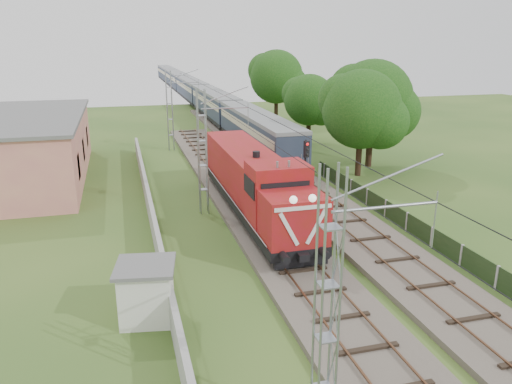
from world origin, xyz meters
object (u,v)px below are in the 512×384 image
object	(u,v)px
signal_post	(306,163)
relay_hut	(147,292)
coach_rake	(191,88)
locomotive	(254,181)

from	to	relation	value
signal_post	relay_hut	distance (m)	15.29
signal_post	relay_hut	xyz separation A→B (m)	(-10.78, -10.64, -2.11)
coach_rake	relay_hut	size ratio (longest dim) A/B	41.72
relay_hut	locomotive	bearing A→B (deg)	55.60
coach_rake	locomotive	bearing A→B (deg)	-94.60
locomotive	coach_rake	bearing A→B (deg)	85.40
signal_post	coach_rake	bearing A→B (deg)	88.52
locomotive	coach_rake	world-z (taller)	locomotive
coach_rake	signal_post	world-z (taller)	signal_post
locomotive	relay_hut	size ratio (longest dim) A/B	6.71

